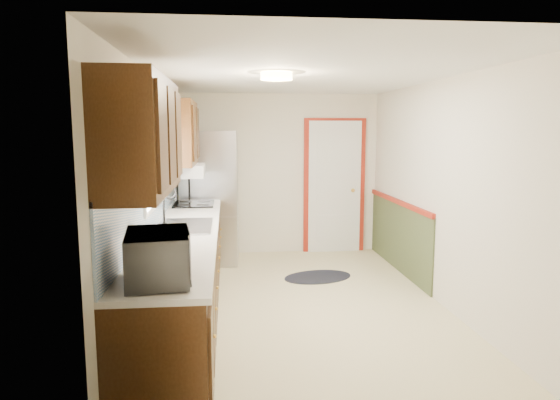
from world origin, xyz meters
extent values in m
cube|color=beige|center=(0.00, 0.00, 0.00)|extent=(3.20, 5.20, 0.12)
cube|color=white|center=(0.00, 0.00, 2.40)|extent=(3.20, 5.20, 0.12)
cube|color=silver|center=(0.00, 2.50, 1.20)|extent=(3.20, 0.10, 2.40)
cube|color=silver|center=(0.00, -2.50, 1.20)|extent=(3.20, 0.10, 2.40)
cube|color=silver|center=(-1.50, 0.00, 1.20)|extent=(0.10, 5.20, 2.40)
cube|color=silver|center=(1.50, 0.00, 1.20)|extent=(0.10, 5.20, 2.40)
cube|color=#361E0C|center=(-1.20, -0.30, 0.45)|extent=(0.60, 4.00, 0.90)
cube|color=white|center=(-1.19, -0.30, 0.92)|extent=(0.63, 4.00, 0.04)
cube|color=#5C9DE1|center=(-1.49, -0.30, 1.22)|extent=(0.02, 4.00, 0.55)
cube|color=#361E0C|center=(-1.32, -1.60, 1.83)|extent=(0.35, 1.40, 0.75)
cube|color=#361E0C|center=(-1.32, 1.10, 1.83)|extent=(0.35, 1.20, 0.75)
cube|color=white|center=(-1.49, -0.20, 1.62)|extent=(0.02, 1.00, 0.90)
cube|color=#C44824|center=(-1.44, -0.20, 1.97)|extent=(0.05, 1.12, 0.24)
cube|color=#B7B7BC|center=(-1.19, -0.20, 0.95)|extent=(0.52, 0.82, 0.02)
cube|color=white|center=(-1.27, 1.15, 1.38)|extent=(0.45, 0.60, 0.15)
cube|color=maroon|center=(0.85, 2.47, 1.00)|extent=(0.94, 0.05, 2.08)
cube|color=white|center=(0.85, 2.44, 1.00)|extent=(0.80, 0.04, 2.00)
cube|color=#414D2B|center=(1.49, 1.35, 0.45)|extent=(0.02, 2.30, 0.90)
cube|color=maroon|center=(1.48, 1.35, 0.92)|extent=(0.04, 2.30, 0.06)
cylinder|color=#FFD88C|center=(-0.30, -0.20, 2.36)|extent=(0.30, 0.30, 0.06)
imported|color=white|center=(-1.20, -1.95, 1.13)|extent=(0.38, 0.59, 0.38)
cube|color=#B7B7BC|center=(-1.02, 2.05, 0.93)|extent=(0.80, 0.75, 1.85)
cylinder|color=black|center=(-1.28, 1.65, 0.83)|extent=(0.02, 0.02, 1.30)
ellipsoid|color=black|center=(0.36, 1.09, 0.01)|extent=(1.00, 0.78, 0.01)
cube|color=black|center=(-1.19, 1.24, 0.95)|extent=(0.49, 0.58, 0.02)
camera|label=1|loc=(-0.77, -4.97, 1.86)|focal=32.00mm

